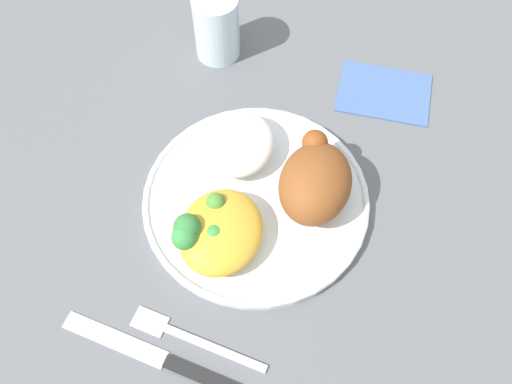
{
  "coord_description": "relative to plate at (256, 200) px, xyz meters",
  "views": [
    {
      "loc": [
        -0.29,
        -0.08,
        0.55
      ],
      "look_at": [
        0.0,
        0.0,
        0.02
      ],
      "focal_mm": 39.13,
      "sensor_mm": 36.0,
      "label": 1
    }
  ],
  "objects": [
    {
      "name": "ground_plane",
      "position": [
        0.0,
        0.0,
        -0.01
      ],
      "size": [
        2.0,
        2.0,
        0.0
      ],
      "primitive_type": "plane",
      "color": "slate"
    },
    {
      "name": "rice_pile",
      "position": [
        0.05,
        0.04,
        0.02
      ],
      "size": [
        0.09,
        0.08,
        0.03
      ],
      "primitive_type": "ellipsoid",
      "color": "white",
      "rests_on": "plate"
    },
    {
      "name": "knife",
      "position": [
        -0.19,
        0.03,
        -0.0
      ],
      "size": [
        0.03,
        0.19,
        0.01
      ],
      "color": "black",
      "rests_on": "ground_plane"
    },
    {
      "name": "plate",
      "position": [
        0.0,
        0.0,
        0.0
      ],
      "size": [
        0.25,
        0.25,
        0.01
      ],
      "color": "white",
      "rests_on": "ground_plane"
    },
    {
      "name": "fork",
      "position": [
        -0.16,
        0.02,
        -0.0
      ],
      "size": [
        0.03,
        0.14,
        0.01
      ],
      "color": "silver",
      "rests_on": "ground_plane"
    },
    {
      "name": "mac_cheese_with_broccoli",
      "position": [
        -0.06,
        0.03,
        0.02
      ],
      "size": [
        0.1,
        0.09,
        0.04
      ],
      "color": "gold",
      "rests_on": "plate"
    },
    {
      "name": "water_glass",
      "position": [
        0.21,
        0.11,
        0.04
      ],
      "size": [
        0.06,
        0.06,
        0.09
      ],
      "primitive_type": "cylinder",
      "color": "silver",
      "rests_on": "ground_plane"
    },
    {
      "name": "napkin",
      "position": [
        0.2,
        -0.11,
        -0.01
      ],
      "size": [
        0.09,
        0.12,
        0.0
      ],
      "primitive_type": "cube",
      "rotation": [
        0.0,
        0.0,
        0.06
      ],
      "color": "#47669E",
      "rests_on": "ground_plane"
    },
    {
      "name": "roasted_chicken",
      "position": [
        0.02,
        -0.06,
        0.04
      ],
      "size": [
        0.11,
        0.08,
        0.06
      ],
      "color": "brown",
      "rests_on": "plate"
    }
  ]
}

